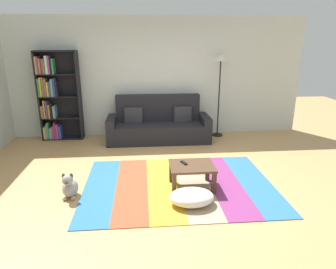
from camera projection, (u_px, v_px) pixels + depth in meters
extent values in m
plane|color=tan|center=(167.00, 178.00, 4.92)|extent=(14.00, 14.00, 0.00)
cube|color=silver|center=(158.00, 77.00, 6.94)|extent=(6.80, 0.10, 2.70)
cube|color=teal|center=(100.00, 188.00, 4.57)|extent=(0.49, 2.14, 0.01)
cube|color=#C64C2D|center=(132.00, 187.00, 4.62)|extent=(0.49, 2.14, 0.01)
cube|color=gold|center=(163.00, 186.00, 4.66)|extent=(0.49, 2.14, 0.01)
cube|color=tan|center=(194.00, 184.00, 4.70)|extent=(0.49, 2.14, 0.01)
cube|color=#843370|center=(224.00, 183.00, 4.74)|extent=(0.49, 2.14, 0.01)
cube|color=teal|center=(254.00, 182.00, 4.78)|extent=(0.49, 2.14, 0.01)
cube|color=black|center=(159.00, 132.00, 6.71)|extent=(1.90, 0.80, 0.40)
cube|color=black|center=(158.00, 108.00, 6.84)|extent=(1.90, 0.20, 0.60)
cube|color=black|center=(112.00, 130.00, 6.60)|extent=(0.18, 0.80, 0.56)
cube|color=black|center=(205.00, 128.00, 6.77)|extent=(0.18, 0.80, 0.56)
cube|color=#333338|center=(134.00, 115.00, 6.73)|extent=(0.42, 0.19, 0.36)
cube|color=#333338|center=(182.00, 114.00, 6.82)|extent=(0.42, 0.19, 0.36)
cube|color=black|center=(40.00, 97.00, 6.59)|extent=(0.04, 0.28, 1.97)
cube|color=black|center=(80.00, 96.00, 6.66)|extent=(0.04, 0.28, 1.97)
cube|color=black|center=(61.00, 95.00, 6.75)|extent=(0.90, 0.01, 1.97)
cube|color=black|center=(64.00, 138.00, 6.92)|extent=(0.86, 0.28, 0.02)
cube|color=black|center=(62.00, 117.00, 6.77)|extent=(0.86, 0.28, 0.02)
cube|color=black|center=(60.00, 96.00, 6.63)|extent=(0.86, 0.28, 0.02)
cube|color=black|center=(57.00, 74.00, 6.48)|extent=(0.86, 0.28, 0.02)
cube|color=black|center=(55.00, 51.00, 6.34)|extent=(0.86, 0.28, 0.02)
cube|color=gold|center=(46.00, 132.00, 6.84)|extent=(0.04, 0.25, 0.28)
cube|color=#668C99|center=(47.00, 131.00, 6.82)|extent=(0.03, 0.23, 0.32)
cube|color=green|center=(49.00, 130.00, 6.82)|extent=(0.04, 0.24, 0.37)
cube|color=#668C99|center=(52.00, 132.00, 6.84)|extent=(0.04, 0.23, 0.26)
cube|color=purple|center=(54.00, 132.00, 6.83)|extent=(0.05, 0.21, 0.29)
cube|color=red|center=(56.00, 130.00, 6.81)|extent=(0.03, 0.20, 0.37)
cube|color=purple|center=(58.00, 131.00, 6.83)|extent=(0.05, 0.20, 0.33)
cube|color=#334CB2|center=(61.00, 132.00, 6.85)|extent=(0.04, 0.23, 0.28)
cube|color=#8C6647|center=(43.00, 112.00, 6.67)|extent=(0.05, 0.21, 0.28)
cube|color=orange|center=(45.00, 109.00, 6.65)|extent=(0.03, 0.20, 0.40)
cube|color=#334CB2|center=(48.00, 109.00, 6.68)|extent=(0.03, 0.25, 0.38)
cube|color=orange|center=(50.00, 111.00, 6.68)|extent=(0.04, 0.21, 0.30)
cube|color=black|center=(52.00, 112.00, 6.67)|extent=(0.04, 0.16, 0.27)
cube|color=#668C99|center=(55.00, 111.00, 6.70)|extent=(0.05, 0.23, 0.27)
cube|color=green|center=(40.00, 87.00, 6.52)|extent=(0.03, 0.23, 0.39)
cube|color=gold|center=(42.00, 87.00, 6.50)|extent=(0.04, 0.19, 0.42)
cube|color=#8C6647|center=(44.00, 87.00, 6.50)|extent=(0.04, 0.19, 0.42)
cube|color=#8C6647|center=(46.00, 87.00, 6.51)|extent=(0.04, 0.19, 0.39)
cube|color=gold|center=(48.00, 89.00, 6.51)|extent=(0.04, 0.17, 0.31)
cube|color=#334CB2|center=(51.00, 89.00, 6.54)|extent=(0.03, 0.22, 0.33)
cube|color=#668C99|center=(53.00, 88.00, 6.52)|extent=(0.05, 0.18, 0.38)
cube|color=#334CB2|center=(55.00, 87.00, 6.51)|extent=(0.03, 0.17, 0.39)
cube|color=black|center=(57.00, 89.00, 6.54)|extent=(0.04, 0.18, 0.33)
cube|color=gold|center=(36.00, 65.00, 6.34)|extent=(0.03, 0.16, 0.37)
cube|color=purple|center=(39.00, 65.00, 6.38)|extent=(0.03, 0.24, 0.37)
cube|color=#8C6647|center=(41.00, 66.00, 6.37)|extent=(0.04, 0.19, 0.33)
cube|color=red|center=(43.00, 67.00, 6.37)|extent=(0.03, 0.18, 0.32)
cube|color=green|center=(45.00, 66.00, 6.37)|extent=(0.03, 0.17, 0.32)
cube|color=silver|center=(47.00, 65.00, 6.37)|extent=(0.05, 0.19, 0.38)
cube|color=purple|center=(49.00, 65.00, 6.36)|extent=(0.04, 0.16, 0.38)
cube|color=black|center=(52.00, 65.00, 6.41)|extent=(0.03, 0.25, 0.36)
cube|color=green|center=(53.00, 66.00, 6.39)|extent=(0.03, 0.20, 0.32)
cube|color=#513826|center=(192.00, 166.00, 4.50)|extent=(0.66, 0.54, 0.04)
cube|color=#513826|center=(174.00, 185.00, 4.31)|extent=(0.06, 0.06, 0.33)
cube|color=#513826|center=(214.00, 183.00, 4.36)|extent=(0.06, 0.06, 0.33)
cube|color=#513826|center=(171.00, 172.00, 4.75)|extent=(0.06, 0.06, 0.33)
cube|color=#513826|center=(207.00, 170.00, 4.80)|extent=(0.06, 0.06, 0.33)
ellipsoid|color=white|center=(192.00, 197.00, 4.09)|extent=(0.62, 0.46, 0.21)
ellipsoid|color=#9E998E|center=(70.00, 188.00, 4.32)|extent=(0.22, 0.30, 0.26)
sphere|color=#9E998E|center=(67.00, 180.00, 4.17)|extent=(0.15, 0.15, 0.15)
ellipsoid|color=#474440|center=(67.00, 183.00, 4.12)|extent=(0.06, 0.07, 0.05)
ellipsoid|color=#474440|center=(64.00, 176.00, 4.17)|extent=(0.05, 0.04, 0.08)
ellipsoid|color=#474440|center=(71.00, 176.00, 4.18)|extent=(0.05, 0.04, 0.08)
sphere|color=#9E998E|center=(65.00, 199.00, 4.22)|extent=(0.06, 0.06, 0.06)
sphere|color=#9E998E|center=(73.00, 198.00, 4.23)|extent=(0.06, 0.06, 0.06)
cylinder|color=black|center=(217.00, 135.00, 7.15)|extent=(0.26, 0.26, 0.02)
cylinder|color=black|center=(219.00, 99.00, 6.89)|extent=(0.03, 0.03, 1.71)
cone|color=white|center=(221.00, 57.00, 6.62)|extent=(0.32, 0.32, 0.14)
cube|color=black|center=(184.00, 163.00, 4.55)|extent=(0.10, 0.16, 0.02)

